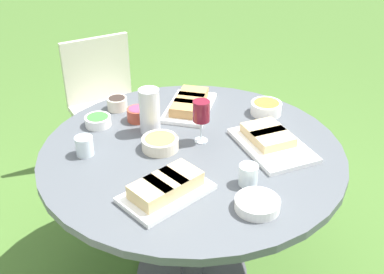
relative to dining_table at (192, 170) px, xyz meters
The scene contains 16 objects.
ground_plane 0.65m from the dining_table, ahead, with size 40.00×40.00×0.00m, color #446B2B.
dining_table is the anchor object (origin of this frame).
chair_near_left 1.14m from the dining_table, 18.37° to the right, with size 0.54×0.55×0.89m.
water_pitcher 0.33m from the dining_table, ahead, with size 0.10×0.09×0.21m.
wine_glass 0.27m from the dining_table, 79.31° to the right, with size 0.08×0.08×0.20m.
platter_bread_main 0.38m from the dining_table, 116.21° to the left, with size 0.23×0.36×0.08m.
platter_charcuterie 0.37m from the dining_table, 132.31° to the right, with size 0.46×0.39×0.06m.
platter_sandwich_side 0.40m from the dining_table, 45.65° to the right, with size 0.35×0.41×0.07m.
bowl_fries 0.20m from the dining_table, 41.65° to the left, with size 0.16×0.16×0.05m.
bowl_salad 0.51m from the dining_table, 17.19° to the left, with size 0.12×0.12×0.05m.
bowl_olives 0.55m from the dining_table, ahead, with size 0.10×0.10×0.06m.
bowl_dip_red 0.40m from the dining_table, ahead, with size 0.10×0.10×0.06m.
bowl_dip_cream 0.49m from the dining_table, 162.47° to the left, with size 0.17×0.17×0.04m.
bowl_roasted_veg 0.52m from the dining_table, 95.48° to the right, with size 0.15×0.15×0.06m.
cup_water_near 0.49m from the dining_table, 48.07° to the left, with size 0.08×0.08×0.09m.
cup_water_far 0.37m from the dining_table, behind, with size 0.08×0.08×0.09m.
Camera 1 is at (-1.20, 1.32, 1.88)m, focal length 45.00 mm.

